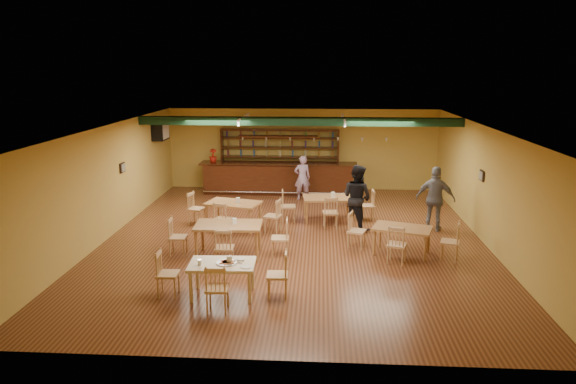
# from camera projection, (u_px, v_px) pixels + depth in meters

# --- Properties ---
(floor) EXTENTS (12.00, 12.00, 0.00)m
(floor) POSITION_uv_depth(u_px,v_px,m) (294.00, 239.00, 14.08)
(floor) COLOR #4F2916
(floor) RESTS_ON ground
(ceiling_beam) EXTENTS (10.00, 0.30, 0.25)m
(ceiling_beam) POSITION_uv_depth(u_px,v_px,m) (299.00, 121.00, 16.12)
(ceiling_beam) COLOR black
(ceiling_beam) RESTS_ON ceiling
(track_rail_left) EXTENTS (0.05, 2.50, 0.05)m
(track_rail_left) POSITION_uv_depth(u_px,v_px,m) (244.00, 117.00, 16.80)
(track_rail_left) COLOR silver
(track_rail_left) RESTS_ON ceiling
(track_rail_right) EXTENTS (0.05, 2.50, 0.05)m
(track_rail_right) POSITION_uv_depth(u_px,v_px,m) (344.00, 117.00, 16.60)
(track_rail_right) COLOR silver
(track_rail_right) RESTS_ON ceiling
(ac_unit) EXTENTS (0.34, 0.70, 0.48)m
(ac_unit) POSITION_uv_depth(u_px,v_px,m) (160.00, 131.00, 17.89)
(ac_unit) COLOR silver
(ac_unit) RESTS_ON wall_left
(picture_left) EXTENTS (0.04, 0.34, 0.28)m
(picture_left) POSITION_uv_depth(u_px,v_px,m) (122.00, 168.00, 14.95)
(picture_left) COLOR black
(picture_left) RESTS_ON wall_left
(picture_right) EXTENTS (0.04, 0.34, 0.28)m
(picture_right) POSITION_uv_depth(u_px,v_px,m) (482.00, 176.00, 13.86)
(picture_right) COLOR black
(picture_right) RESTS_ON wall_right
(bar_counter) EXTENTS (5.66, 0.85, 1.13)m
(bar_counter) POSITION_uv_depth(u_px,v_px,m) (278.00, 178.00, 18.99)
(bar_counter) COLOR #38160B
(bar_counter) RESTS_ON ground
(back_bar_hutch) EXTENTS (4.38, 0.40, 2.28)m
(back_bar_hutch) POSITION_uv_depth(u_px,v_px,m) (280.00, 160.00, 19.47)
(back_bar_hutch) COLOR #38160B
(back_bar_hutch) RESTS_ON ground
(poinsettia) EXTENTS (0.35, 0.35, 0.49)m
(poinsettia) POSITION_uv_depth(u_px,v_px,m) (213.00, 156.00, 18.95)
(poinsettia) COLOR #B51D10
(poinsettia) RESTS_ON bar_counter
(dining_table_a) EXTENTS (1.68, 1.26, 0.75)m
(dining_table_a) POSITION_uv_depth(u_px,v_px,m) (234.00, 215.00, 14.98)
(dining_table_a) COLOR #A4643A
(dining_table_a) RESTS_ON ground
(dining_table_b) EXTENTS (1.54, 1.01, 0.73)m
(dining_table_b) POSITION_uv_depth(u_px,v_px,m) (328.00, 209.00, 15.65)
(dining_table_b) COLOR #A4643A
(dining_table_b) RESTS_ON ground
(dining_table_c) EXTENTS (1.63, 1.02, 0.80)m
(dining_table_c) POSITION_uv_depth(u_px,v_px,m) (229.00, 240.00, 12.75)
(dining_table_c) COLOR #A4643A
(dining_table_c) RESTS_ON ground
(dining_table_d) EXTENTS (1.57, 1.21, 0.69)m
(dining_table_d) POSITION_uv_depth(u_px,v_px,m) (402.00, 241.00, 12.87)
(dining_table_d) COLOR #A4643A
(dining_table_d) RESTS_ON ground
(near_table) EXTENTS (1.34, 0.89, 0.70)m
(near_table) POSITION_uv_depth(u_px,v_px,m) (223.00, 279.00, 10.51)
(near_table) COLOR #CEB68A
(near_table) RESTS_ON ground
(pizza_tray) EXTENTS (0.51, 0.51, 0.01)m
(pizza_tray) POSITION_uv_depth(u_px,v_px,m) (227.00, 263.00, 10.42)
(pizza_tray) COLOR silver
(pizza_tray) RESTS_ON near_table
(parmesan_shaker) EXTENTS (0.08, 0.08, 0.11)m
(parmesan_shaker) POSITION_uv_depth(u_px,v_px,m) (200.00, 262.00, 10.31)
(parmesan_shaker) COLOR #EAE5C6
(parmesan_shaker) RESTS_ON near_table
(napkin_stack) EXTENTS (0.20, 0.15, 0.03)m
(napkin_stack) POSITION_uv_depth(u_px,v_px,m) (240.00, 259.00, 10.59)
(napkin_stack) COLOR white
(napkin_stack) RESTS_ON near_table
(pizza_server) EXTENTS (0.33, 0.20, 0.00)m
(pizza_server) POSITION_uv_depth(u_px,v_px,m) (234.00, 262.00, 10.46)
(pizza_server) COLOR silver
(pizza_server) RESTS_ON pizza_tray
(side_plate) EXTENTS (0.23, 0.23, 0.01)m
(side_plate) POSITION_uv_depth(u_px,v_px,m) (246.00, 267.00, 10.22)
(side_plate) COLOR white
(side_plate) RESTS_ON near_table
(patron_bar) EXTENTS (0.63, 0.48, 1.54)m
(patron_bar) POSITION_uv_depth(u_px,v_px,m) (302.00, 178.00, 18.09)
(patron_bar) COLOR #7E4699
(patron_bar) RESTS_ON ground
(patron_right_a) EXTENTS (1.15, 1.13, 1.87)m
(patron_right_a) POSITION_uv_depth(u_px,v_px,m) (357.00, 197.00, 14.69)
(patron_right_a) COLOR black
(patron_right_a) RESTS_ON ground
(patron_right_b) EXTENTS (1.16, 0.76, 1.83)m
(patron_right_b) POSITION_uv_depth(u_px,v_px,m) (435.00, 199.00, 14.61)
(patron_right_b) COLOR slate
(patron_right_b) RESTS_ON ground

